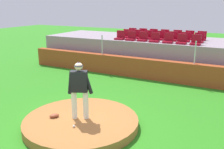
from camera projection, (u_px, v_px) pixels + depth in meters
name	position (u px, v px, depth m)	size (l,w,h in m)	color
ground_plane	(81.00, 126.00, 7.90)	(60.00, 60.00, 0.00)	#2B841B
pitchers_mound	(81.00, 122.00, 7.87)	(3.56, 3.56, 0.26)	#A96A35
pitcher	(79.00, 86.00, 7.58)	(0.74, 0.45, 1.80)	white
baseball	(74.00, 126.00, 7.25)	(0.07, 0.07, 0.07)	white
fielding_glove	(54.00, 116.00, 7.89)	(0.30, 0.20, 0.11)	brown
brick_barrier	(147.00, 69.00, 12.83)	(14.26, 0.40, 1.02)	#A3431F
fence_post_left	(102.00, 45.00, 13.72)	(0.06, 0.06, 1.06)	silver
fence_post_right	(195.00, 52.00, 11.53)	(0.06, 0.06, 1.06)	silver
bleacher_platform	(162.00, 53.00, 14.91)	(14.25, 3.93, 1.74)	gray
stadium_chair_0	(120.00, 37.00, 14.33)	(0.48, 0.44, 0.50)	maroon
stadium_chair_1	(131.00, 37.00, 14.02)	(0.48, 0.44, 0.50)	maroon
stadium_chair_2	(143.00, 38.00, 13.74)	(0.48, 0.44, 0.50)	maroon
stadium_chair_3	(155.00, 39.00, 13.41)	(0.48, 0.44, 0.50)	maroon
stadium_chair_4	(168.00, 40.00, 13.07)	(0.48, 0.44, 0.50)	maroon
stadium_chair_5	(182.00, 41.00, 12.76)	(0.48, 0.44, 0.50)	maroon
stadium_chair_6	(196.00, 42.00, 12.45)	(0.48, 0.44, 0.50)	maroon
stadium_chair_7	(127.00, 35.00, 15.10)	(0.48, 0.44, 0.50)	maroon
stadium_chair_8	(138.00, 36.00, 14.81)	(0.48, 0.44, 0.50)	maroon
stadium_chair_9	(149.00, 36.00, 14.49)	(0.48, 0.44, 0.50)	maroon
stadium_chair_10	(160.00, 37.00, 14.20)	(0.48, 0.44, 0.50)	maroon
stadium_chair_11	(173.00, 38.00, 13.83)	(0.48, 0.44, 0.50)	maroon
stadium_chair_12	(185.00, 39.00, 13.56)	(0.48, 0.44, 0.50)	maroon
stadium_chair_13	(199.00, 39.00, 13.24)	(0.48, 0.44, 0.50)	maroon
stadium_chair_14	(132.00, 34.00, 15.86)	(0.48, 0.44, 0.50)	maroon
stadium_chair_15	(143.00, 34.00, 15.57)	(0.48, 0.44, 0.50)	maroon
stadium_chair_16	(153.00, 35.00, 15.26)	(0.48, 0.44, 0.50)	maroon
stadium_chair_17	(164.00, 35.00, 14.93)	(0.48, 0.44, 0.50)	maroon
stadium_chair_18	(177.00, 36.00, 14.63)	(0.48, 0.44, 0.50)	maroon
stadium_chair_19	(189.00, 37.00, 14.32)	(0.48, 0.44, 0.50)	maroon
stadium_chair_20	(201.00, 37.00, 14.01)	(0.48, 0.44, 0.50)	maroon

